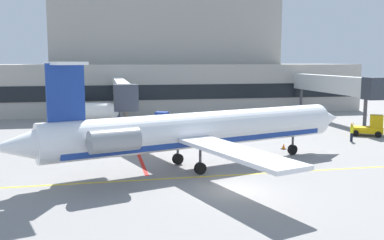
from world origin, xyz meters
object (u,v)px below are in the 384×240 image
Objects in this scene: pushback_tractor at (131,134)px; fuel_tank at (86,112)px; belt_loader at (163,122)px; marshaller at (352,132)px; regional_jet at (196,130)px; baggage_tug at (371,127)px.

pushback_tractor is 0.42× the size of fuel_tank.
belt_loader is 21.77m from marshaller.
regional_jet is 24.93m from baggage_tug.
marshaller is (-3.97, -2.56, -0.05)m from baggage_tug.
belt_loader is (0.08, 19.44, -2.00)m from regional_jet.
marshaller is at bearing -147.20° from baggage_tug.
baggage_tug is 0.44× the size of fuel_tank.
regional_jet is 20.28m from marshaller.
fuel_tank is at bearing 109.04° from regional_jet.
fuel_tank is 4.35× the size of marshaller.
pushback_tractor is 16.42m from fuel_tank.
baggage_tug is at bearing -21.73° from belt_loader.
marshaller is at bearing -8.88° from pushback_tractor.
pushback_tractor is (-26.87, 1.01, -0.10)m from baggage_tug.
baggage_tug is 1.05× the size of pushback_tractor.
marshaller is at bearing -31.93° from belt_loader.
baggage_tug is at bearing 32.80° from marshaller.
pushback_tractor reaches higher than marshaller.
regional_jet is 28.73m from fuel_tank.
regional_jet reaches higher than baggage_tug.
pushback_tractor is at bearing 110.69° from regional_jet.
fuel_tank reaches higher than pushback_tractor.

